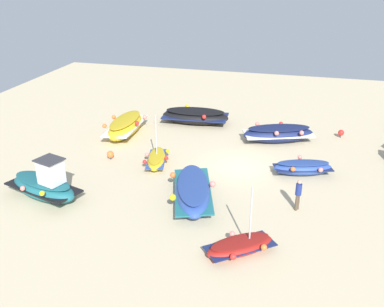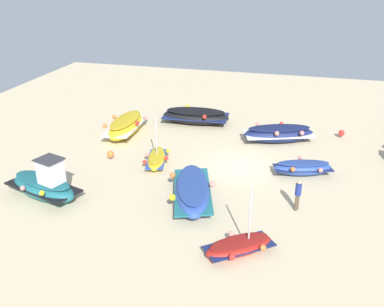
{
  "view_description": "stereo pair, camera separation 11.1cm",
  "coord_description": "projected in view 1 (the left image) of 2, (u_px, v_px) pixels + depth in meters",
  "views": [
    {
      "loc": [
        25.41,
        3.62,
        12.11
      ],
      "look_at": [
        0.7,
        -2.95,
        0.9
      ],
      "focal_mm": 41.54,
      "sensor_mm": 36.0,
      "label": 1
    },
    {
      "loc": [
        25.38,
        3.73,
        12.11
      ],
      "look_at": [
        0.7,
        -2.95,
        0.9
      ],
      "focal_mm": 41.54,
      "sensor_mm": 36.0,
      "label": 2
    }
  ],
  "objects": [
    {
      "name": "fishing_boat_7",
      "position": [
        44.0,
        185.0,
        24.28
      ],
      "size": [
        3.09,
        4.82,
        2.52
      ],
      "rotation": [
        0.0,
        0.0,
        1.26
      ],
      "color": "#1E6670",
      "rests_on": "ground_plane"
    },
    {
      "name": "fishing_boat_2",
      "position": [
        240.0,
        246.0,
        19.85
      ],
      "size": [
        3.04,
        3.36,
        3.2
      ],
      "rotation": [
        0.0,
        0.0,
        5.39
      ],
      "color": "maroon",
      "rests_on": "ground_plane"
    },
    {
      "name": "fishing_boat_3",
      "position": [
        126.0,
        126.0,
        33.19
      ],
      "size": [
        5.25,
        2.52,
        1.35
      ],
      "rotation": [
        0.0,
        0.0,
        0.04
      ],
      "color": "gold",
      "rests_on": "ground_plane"
    },
    {
      "name": "fishing_boat_6",
      "position": [
        157.0,
        159.0,
        28.46
      ],
      "size": [
        3.4,
        1.81,
        3.28
      ],
      "rotation": [
        0.0,
        0.0,
        0.23
      ],
      "color": "gold",
      "rests_on": "ground_plane"
    },
    {
      "name": "fishing_boat_1",
      "position": [
        278.0,
        134.0,
        31.87
      ],
      "size": [
        3.46,
        5.41,
        1.24
      ],
      "rotation": [
        0.0,
        0.0,
        5.07
      ],
      "color": "navy",
      "rests_on": "ground_plane"
    },
    {
      "name": "fishing_boat_5",
      "position": [
        195.0,
        116.0,
        35.51
      ],
      "size": [
        2.7,
        5.47,
        1.19
      ],
      "rotation": [
        0.0,
        0.0,
        1.63
      ],
      "color": "black",
      "rests_on": "ground_plane"
    },
    {
      "name": "fishing_boat_4",
      "position": [
        303.0,
        168.0,
        27.05
      ],
      "size": [
        2.41,
        3.83,
        0.98
      ],
      "rotation": [
        0.0,
        0.0,
        5.01
      ],
      "color": "#2D4C9E",
      "rests_on": "ground_plane"
    },
    {
      "name": "mooring_buoy_1",
      "position": [
        110.0,
        154.0,
        29.1
      ],
      "size": [
        0.46,
        0.46,
        0.6
      ],
      "color": "#3F3F42",
      "rests_on": "ground_plane"
    },
    {
      "name": "mooring_buoy_0",
      "position": [
        341.0,
        133.0,
        32.7
      ],
      "size": [
        0.44,
        0.44,
        0.6
      ],
      "color": "#3F3F42",
      "rests_on": "ground_plane"
    },
    {
      "name": "person_walking",
      "position": [
        298.0,
        193.0,
        22.99
      ],
      "size": [
        0.32,
        0.32,
        1.74
      ],
      "rotation": [
        0.0,
        0.0,
        4.19
      ],
      "color": "brown",
      "rests_on": "ground_plane"
    },
    {
      "name": "fishing_boat_0",
      "position": [
        193.0,
        190.0,
        24.12
      ],
      "size": [
        5.82,
        3.45,
        1.15
      ],
      "rotation": [
        0.0,
        0.0,
        3.44
      ],
      "color": "#2D4C9E",
      "rests_on": "ground_plane"
    },
    {
      "name": "ground_plane",
      "position": [
        240.0,
        167.0,
        28.2
      ],
      "size": [
        51.19,
        51.19,
        0.0
      ],
      "primitive_type": "plane",
      "color": "beige"
    }
  ]
}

